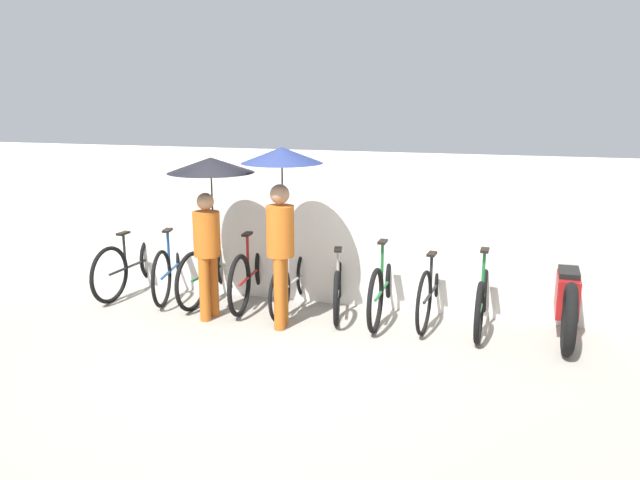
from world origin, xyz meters
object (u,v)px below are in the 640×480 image
(parked_bicycle_1, at_px, (174,266))
(parked_bicycle_2, at_px, (212,270))
(parked_bicycle_6, at_px, (385,285))
(pedestrian_leading, at_px, (210,191))
(parked_bicycle_5, at_px, (338,285))
(parked_bicycle_7, at_px, (433,288))
(parked_bicycle_3, at_px, (253,272))
(parked_bicycle_4, at_px, (294,280))
(motorcycle, at_px, (567,296))
(parked_bicycle_0, at_px, (134,264))
(parked_bicycle_8, at_px, (483,297))
(pedestrian_center, at_px, (281,190))

(parked_bicycle_1, height_order, parked_bicycle_2, parked_bicycle_1)
(parked_bicycle_6, xyz_separation_m, pedestrian_leading, (-2.01, -0.60, 1.16))
(parked_bicycle_5, bearing_deg, parked_bicycle_7, -99.26)
(parked_bicycle_3, xyz_separation_m, parked_bicycle_4, (0.58, -0.07, -0.04))
(parked_bicycle_7, xyz_separation_m, motorcycle, (1.50, 0.02, 0.04))
(motorcycle, bearing_deg, parked_bicycle_4, 94.15)
(parked_bicycle_2, bearing_deg, pedestrian_leading, -149.75)
(parked_bicycle_0, relative_size, parked_bicycle_1, 1.01)
(parked_bicycle_3, height_order, motorcycle, parked_bicycle_3)
(parked_bicycle_0, bearing_deg, parked_bicycle_6, -87.15)
(motorcycle, bearing_deg, parked_bicycle_7, 92.83)
(parked_bicycle_0, xyz_separation_m, parked_bicycle_8, (4.67, -0.04, -0.03))
(parked_bicycle_3, bearing_deg, parked_bicycle_1, 84.36)
(parked_bicycle_2, bearing_deg, pedestrian_center, -115.31)
(parked_bicycle_5, relative_size, motorcycle, 0.73)
(parked_bicycle_3, distance_m, parked_bicycle_5, 1.17)
(parked_bicycle_2, xyz_separation_m, parked_bicycle_7, (2.92, 0.04, -0.00))
(parked_bicycle_2, xyz_separation_m, parked_bicycle_5, (1.75, -0.03, -0.04))
(parked_bicycle_0, bearing_deg, parked_bicycle_8, -87.70)
(parked_bicycle_3, distance_m, parked_bicycle_6, 1.75)
(parked_bicycle_3, xyz_separation_m, pedestrian_center, (0.66, -0.67, 1.21))
(parked_bicycle_2, xyz_separation_m, motorcycle, (4.42, 0.06, 0.03))
(parked_bicycle_6, bearing_deg, parked_bicycle_0, 90.14)
(parked_bicycle_4, bearing_deg, motorcycle, -87.93)
(parked_bicycle_4, bearing_deg, parked_bicycle_6, -88.40)
(parked_bicycle_2, distance_m, pedestrian_center, 1.85)
(parked_bicycle_8, bearing_deg, parked_bicycle_4, 91.59)
(parked_bicycle_7, bearing_deg, pedestrian_center, 117.21)
(parked_bicycle_6, distance_m, parked_bicycle_7, 0.59)
(parked_bicycle_3, relative_size, pedestrian_center, 0.88)
(parked_bicycle_8, bearing_deg, parked_bicycle_6, 89.75)
(parked_bicycle_3, distance_m, parked_bicycle_4, 0.59)
(parked_bicycle_0, distance_m, parked_bicycle_8, 4.67)
(parked_bicycle_2, relative_size, pedestrian_leading, 0.92)
(motorcycle, bearing_deg, parked_bicycle_2, 92.94)
(parked_bicycle_0, height_order, parked_bicycle_2, parked_bicycle_2)
(parked_bicycle_1, xyz_separation_m, parked_bicycle_3, (1.17, -0.02, 0.01))
(parked_bicycle_0, xyz_separation_m, parked_bicycle_7, (4.08, 0.07, 0.00))
(parked_bicycle_4, relative_size, parked_bicycle_5, 1.06)
(parked_bicycle_2, bearing_deg, parked_bicycle_3, -85.94)
(parked_bicycle_4, bearing_deg, parked_bicycle_2, 87.50)
(pedestrian_leading, bearing_deg, parked_bicycle_4, 42.30)
(parked_bicycle_7, distance_m, pedestrian_leading, 2.91)
(parked_bicycle_1, xyz_separation_m, pedestrian_center, (1.82, -0.69, 1.22))
(parked_bicycle_3, bearing_deg, parked_bicycle_6, -95.91)
(parked_bicycle_6, bearing_deg, parked_bicycle_1, 89.01)
(parked_bicycle_8, bearing_deg, pedestrian_leading, 101.80)
(parked_bicycle_0, relative_size, parked_bicycle_3, 0.98)
(parked_bicycle_4, xyz_separation_m, parked_bicycle_6, (1.17, 0.03, 0.03))
(parked_bicycle_6, bearing_deg, parked_bicycle_8, -92.04)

